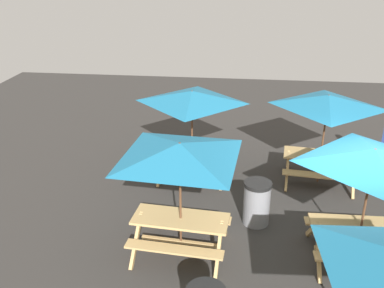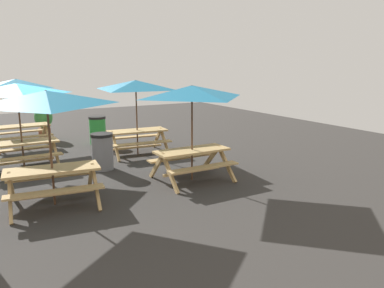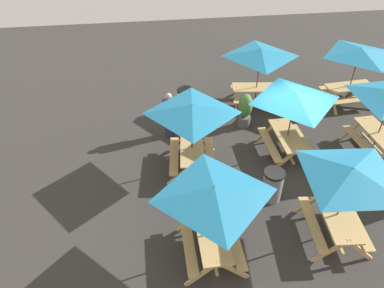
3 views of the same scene
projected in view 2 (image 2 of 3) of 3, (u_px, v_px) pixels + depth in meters
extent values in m
plane|color=#33302D|center=(38.00, 169.00, 10.12)|extent=(25.83, 25.83, 0.00)
cube|color=tan|center=(192.00, 150.00, 9.03)|extent=(1.81, 0.72, 0.05)
cube|color=tan|center=(204.00, 167.00, 8.63)|extent=(1.80, 0.28, 0.04)
cube|color=tan|center=(181.00, 157.00, 9.55)|extent=(1.80, 0.28, 0.04)
cube|color=tan|center=(170.00, 174.00, 8.42)|extent=(0.07, 0.80, 0.81)
cube|color=tan|center=(157.00, 166.00, 9.03)|extent=(0.07, 0.80, 0.81)
cube|color=tan|center=(227.00, 164.00, 9.18)|extent=(0.07, 0.80, 0.81)
cube|color=tan|center=(211.00, 158.00, 9.80)|extent=(0.07, 0.80, 0.81)
cube|color=tan|center=(192.00, 171.00, 9.14)|extent=(1.56, 0.08, 0.06)
cylinder|color=brown|center=(192.00, 134.00, 8.94)|extent=(0.04, 0.04, 2.30)
pyramid|color=teal|center=(192.00, 91.00, 8.73)|extent=(2.02, 2.02, 0.28)
cube|color=tan|center=(52.00, 169.00, 7.43)|extent=(1.87, 0.89, 0.05)
cube|color=tan|center=(55.00, 192.00, 6.99)|extent=(1.82, 0.46, 0.04)
cube|color=tan|center=(52.00, 176.00, 7.98)|extent=(1.82, 0.46, 0.04)
cube|color=tan|center=(10.00, 199.00, 6.87)|extent=(0.15, 0.80, 0.81)
cube|color=tan|center=(11.00, 187.00, 7.53)|extent=(0.15, 0.80, 0.81)
cube|color=tan|center=(96.00, 188.00, 7.48)|extent=(0.15, 0.80, 0.81)
cube|color=tan|center=(91.00, 177.00, 8.13)|extent=(0.15, 0.80, 0.81)
cube|color=tan|center=(54.00, 194.00, 7.54)|extent=(1.56, 0.24, 0.06)
cylinder|color=brown|center=(51.00, 149.00, 7.34)|extent=(0.04, 0.04, 2.30)
pyramid|color=teal|center=(46.00, 98.00, 7.12)|extent=(2.21, 2.21, 0.28)
cube|color=tan|center=(22.00, 143.00, 9.92)|extent=(1.82, 0.75, 0.05)
cube|color=tan|center=(26.00, 158.00, 9.52)|extent=(1.81, 0.31, 0.04)
cube|color=tan|center=(20.00, 149.00, 10.44)|extent=(1.81, 0.31, 0.04)
cube|color=tan|center=(56.00, 155.00, 10.09)|extent=(0.08, 0.80, 0.81)
cube|color=tan|center=(51.00, 150.00, 10.70)|extent=(0.08, 0.80, 0.81)
cube|color=tan|center=(24.00, 161.00, 10.03)|extent=(1.56, 0.11, 0.06)
cylinder|color=brown|center=(20.00, 127.00, 9.83)|extent=(0.04, 0.04, 2.30)
pyramid|color=teal|center=(17.00, 89.00, 9.62)|extent=(2.05, 2.05, 0.28)
cube|color=tan|center=(20.00, 126.00, 12.51)|extent=(1.84, 0.81, 0.05)
cube|color=tan|center=(24.00, 137.00, 12.12)|extent=(1.81, 0.37, 0.04)
cube|color=tan|center=(19.00, 132.00, 13.02)|extent=(1.81, 0.37, 0.04)
cube|color=tan|center=(48.00, 136.00, 12.71)|extent=(0.11, 0.80, 0.81)
cube|color=tan|center=(43.00, 133.00, 13.31)|extent=(0.11, 0.80, 0.81)
cube|color=tan|center=(22.00, 141.00, 12.62)|extent=(1.56, 0.17, 0.06)
cylinder|color=brown|center=(19.00, 114.00, 12.43)|extent=(0.04, 0.04, 2.30)
pyramid|color=teal|center=(16.00, 83.00, 12.21)|extent=(2.82, 2.82, 0.28)
cube|color=tan|center=(137.00, 131.00, 11.64)|extent=(1.85, 0.85, 0.05)
cube|color=tan|center=(143.00, 143.00, 11.21)|extent=(1.82, 0.41, 0.04)
cube|color=tan|center=(133.00, 137.00, 12.19)|extent=(1.82, 0.41, 0.04)
cube|color=tan|center=(116.00, 147.00, 11.07)|extent=(0.13, 0.80, 0.81)
cube|color=tan|center=(110.00, 142.00, 11.72)|extent=(0.13, 0.80, 0.81)
cube|color=tan|center=(165.00, 142.00, 11.71)|extent=(0.13, 0.80, 0.81)
cube|color=tan|center=(157.00, 138.00, 12.36)|extent=(0.13, 0.80, 0.81)
cube|color=tan|center=(138.00, 147.00, 11.75)|extent=(1.56, 0.20, 0.06)
cylinder|color=brown|center=(137.00, 118.00, 11.55)|extent=(0.04, 0.04, 2.30)
pyramid|color=teal|center=(136.00, 85.00, 11.34)|extent=(2.82, 2.82, 0.28)
cylinder|color=green|center=(98.00, 131.00, 13.16)|extent=(0.56, 0.56, 0.90)
cylinder|color=black|center=(97.00, 118.00, 13.05)|extent=(0.59, 0.59, 0.08)
cylinder|color=gray|center=(103.00, 153.00, 10.01)|extent=(0.56, 0.56, 0.90)
cylinder|color=black|center=(102.00, 135.00, 9.90)|extent=(0.59, 0.59, 0.08)
cylinder|color=#935138|center=(45.00, 133.00, 14.18)|extent=(0.44, 0.44, 0.40)
ellipsoid|color=#3D8C42|center=(43.00, 117.00, 14.05)|extent=(0.65, 0.65, 0.84)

